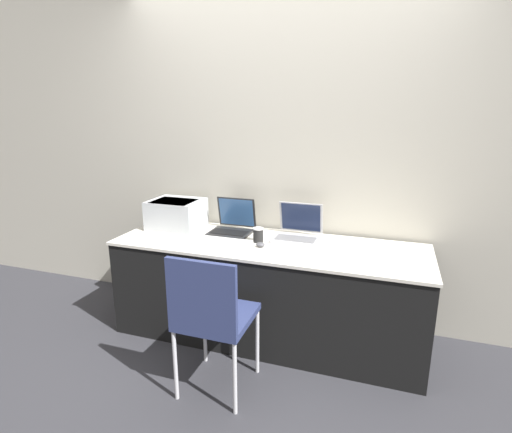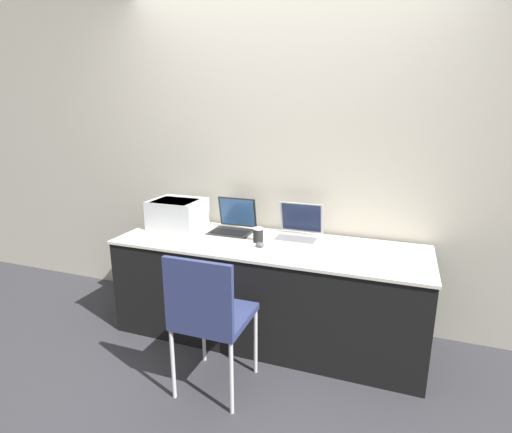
{
  "view_description": "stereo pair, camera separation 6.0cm",
  "coord_description": "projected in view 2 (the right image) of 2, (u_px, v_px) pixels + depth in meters",
  "views": [
    {
      "loc": [
        0.79,
        -2.22,
        1.64
      ],
      "look_at": [
        -0.1,
        0.38,
        0.9
      ],
      "focal_mm": 28.0,
      "sensor_mm": 36.0,
      "label": 1
    },
    {
      "loc": [
        0.84,
        -2.2,
        1.64
      ],
      "look_at": [
        -0.1,
        0.38,
        0.9
      ],
      "focal_mm": 28.0,
      "sensor_mm": 36.0,
      "label": 2
    }
  ],
  "objects": [
    {
      "name": "laptop_left",
      "position": [
        233.0,
        225.0,
        3.08
      ],
      "size": [
        0.31,
        0.3,
        0.26
      ],
      "color": "black",
      "rests_on": "table"
    },
    {
      "name": "table",
      "position": [
        267.0,
        290.0,
        2.92
      ],
      "size": [
        2.21,
        0.71,
        0.72
      ],
      "color": "black",
      "rests_on": "ground_plane"
    },
    {
      "name": "laptop_right",
      "position": [
        298.0,
        231.0,
        2.92
      ],
      "size": [
        0.33,
        0.31,
        0.25
      ],
      "color": "#B7B7BC",
      "rests_on": "table"
    },
    {
      "name": "chair",
      "position": [
        209.0,
        312.0,
        2.26
      ],
      "size": [
        0.4,
        0.42,
        0.89
      ],
      "color": "navy",
      "rests_on": "ground_plane"
    },
    {
      "name": "external_keyboard",
      "position": [
        222.0,
        242.0,
        2.82
      ],
      "size": [
        0.41,
        0.17,
        0.02
      ],
      "color": "silver",
      "rests_on": "table"
    },
    {
      "name": "coffee_cup",
      "position": [
        258.0,
        235.0,
        2.85
      ],
      "size": [
        0.08,
        0.08,
        0.1
      ],
      "color": "black",
      "rests_on": "table"
    },
    {
      "name": "wall_back",
      "position": [
        285.0,
        156.0,
        3.05
      ],
      "size": [
        8.0,
        0.05,
        2.6
      ],
      "color": "#B7B2A3",
      "rests_on": "ground_plane"
    },
    {
      "name": "ground_plane",
      "position": [
        251.0,
        360.0,
        2.7
      ],
      "size": [
        14.0,
        14.0,
        0.0
      ],
      "primitive_type": "plane",
      "color": "#333338"
    },
    {
      "name": "printer",
      "position": [
        177.0,
        213.0,
        3.18
      ],
      "size": [
        0.4,
        0.34,
        0.23
      ],
      "color": "#B2B7BC",
      "rests_on": "table"
    },
    {
      "name": "mouse",
      "position": [
        260.0,
        245.0,
        2.75
      ],
      "size": [
        0.06,
        0.05,
        0.03
      ],
      "color": "#4C4C51",
      "rests_on": "table"
    }
  ]
}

